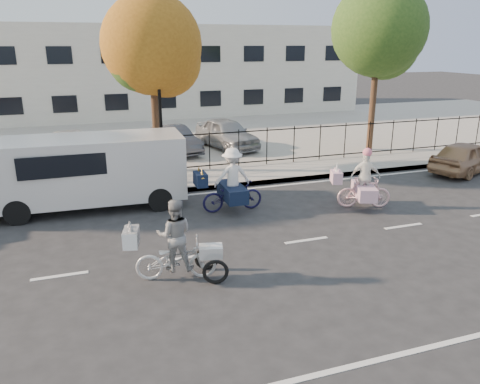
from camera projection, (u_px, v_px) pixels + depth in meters
name	position (u px, v px, depth m)	size (l,w,h in m)	color
ground	(193.00, 257.00, 11.17)	(120.00, 120.00, 0.00)	#333334
road_markings	(193.00, 257.00, 11.16)	(60.00, 9.52, 0.01)	silver
curb	(158.00, 193.00, 15.69)	(60.00, 0.10, 0.15)	#A8A399
sidewalk	(153.00, 184.00, 16.64)	(60.00, 2.20, 0.15)	#A8A399
parking_lot	(127.00, 138.00, 24.66)	(60.00, 15.60, 0.15)	#A8A399
iron_fence	(147.00, 155.00, 17.38)	(58.00, 0.06, 1.50)	black
building	(109.00, 71.00, 32.78)	(34.00, 10.00, 6.00)	silver
lamppost	(159.00, 95.00, 16.50)	(0.36, 0.36, 4.33)	black
street_sign	(95.00, 147.00, 16.29)	(0.85, 0.06, 1.80)	black
zebra_trike	(176.00, 249.00, 9.94)	(2.11, 1.13, 1.80)	silver
unicorn_bike	(363.00, 186.00, 14.32)	(1.91, 1.38, 1.88)	#FFC2C6
bull_bike	(231.00, 186.00, 14.02)	(2.07, 1.41, 1.94)	#121035
white_van	(85.00, 170.00, 14.16)	(6.25, 2.32, 2.19)	white
gold_sedan	(466.00, 157.00, 18.28)	(1.47, 3.66, 1.25)	tan
lot_car_b	(72.00, 146.00, 19.62)	(1.95, 4.22, 1.17)	silver
lot_car_c	(174.00, 140.00, 20.95)	(1.26, 3.60, 1.19)	#46484D
lot_car_d	(227.00, 133.00, 21.86)	(1.62, 4.04, 1.37)	#93979A
tree_mid	(156.00, 50.00, 16.96)	(3.64, 3.62, 6.64)	#442D1D
tree_east	(381.00, 34.00, 20.24)	(4.10, 4.10, 7.51)	#442D1D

